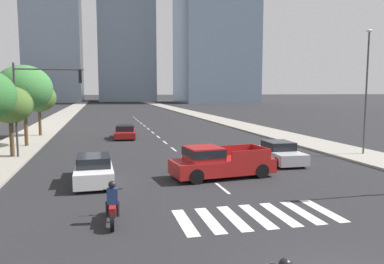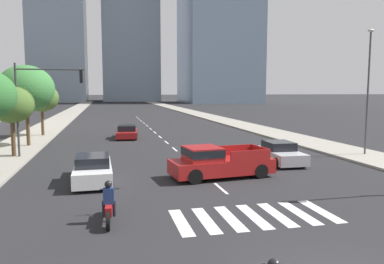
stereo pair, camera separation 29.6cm
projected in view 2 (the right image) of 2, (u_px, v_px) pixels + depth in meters
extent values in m
cube|color=gray|center=(270.00, 132.00, 40.24)|extent=(4.00, 260.00, 0.15)
cube|color=gray|center=(30.00, 139.00, 34.85)|extent=(4.00, 260.00, 0.15)
cube|color=silver|center=(181.00, 222.00, 12.96)|extent=(0.45, 2.73, 0.01)
cube|color=silver|center=(206.00, 220.00, 13.16)|extent=(0.45, 2.73, 0.01)
cube|color=silver|center=(230.00, 218.00, 13.37)|extent=(0.45, 2.73, 0.01)
cube|color=silver|center=(254.00, 216.00, 13.57)|extent=(0.45, 2.73, 0.01)
cube|color=silver|center=(277.00, 214.00, 13.77)|extent=(0.45, 2.73, 0.01)
cube|color=silver|center=(299.00, 213.00, 13.97)|extent=(0.45, 2.73, 0.01)
cube|color=silver|center=(321.00, 211.00, 14.17)|extent=(0.45, 2.73, 0.01)
cube|color=silver|center=(221.00, 188.00, 17.44)|extent=(0.14, 2.00, 0.01)
cube|color=silver|center=(200.00, 171.00, 21.31)|extent=(0.14, 2.00, 0.01)
cube|color=silver|center=(185.00, 158.00, 25.19)|extent=(0.14, 2.00, 0.01)
cube|color=silver|center=(175.00, 149.00, 29.06)|extent=(0.14, 2.00, 0.01)
cube|color=silver|center=(167.00, 142.00, 32.94)|extent=(0.14, 2.00, 0.01)
cube|color=silver|center=(160.00, 137.00, 36.81)|extent=(0.14, 2.00, 0.01)
cube|color=silver|center=(155.00, 132.00, 40.68)|extent=(0.14, 2.00, 0.01)
cube|color=silver|center=(151.00, 129.00, 44.56)|extent=(0.14, 2.00, 0.01)
cube|color=silver|center=(147.00, 126.00, 48.43)|extent=(0.14, 2.00, 0.01)
cube|color=silver|center=(144.00, 123.00, 52.31)|extent=(0.14, 2.00, 0.01)
cube|color=silver|center=(141.00, 121.00, 56.18)|extent=(0.14, 2.00, 0.01)
cube|color=silver|center=(139.00, 119.00, 60.05)|extent=(0.14, 2.00, 0.01)
cube|color=silver|center=(137.00, 117.00, 63.93)|extent=(0.14, 2.00, 0.01)
cylinder|color=black|center=(110.00, 206.00, 13.77)|extent=(0.15, 0.61, 0.60)
cylinder|color=black|center=(108.00, 221.00, 12.17)|extent=(0.15, 0.61, 0.60)
cube|color=maroon|center=(109.00, 207.00, 12.95)|extent=(0.29, 1.31, 0.32)
cylinder|color=#B2B2B7|center=(110.00, 199.00, 13.64)|extent=(0.08, 0.32, 0.67)
cylinder|color=black|center=(110.00, 189.00, 13.64)|extent=(0.70, 0.07, 0.04)
cube|color=navy|center=(109.00, 196.00, 12.80)|extent=(0.37, 0.26, 0.55)
sphere|color=black|center=(108.00, 184.00, 12.75)|extent=(0.26, 0.26, 0.26)
cylinder|color=black|center=(104.00, 209.00, 12.92)|extent=(0.13, 0.13, 0.55)
cylinder|color=black|center=(114.00, 208.00, 12.98)|extent=(0.13, 0.13, 0.55)
cube|color=maroon|center=(221.00, 166.00, 19.63)|extent=(5.57, 2.66, 0.75)
cube|color=maroon|center=(202.00, 154.00, 19.19)|extent=(1.93, 2.07, 0.70)
cube|color=black|center=(202.00, 152.00, 19.18)|extent=(1.95, 2.11, 0.39)
cube|color=maroon|center=(251.00, 156.00, 19.04)|extent=(2.25, 0.34, 0.55)
cube|color=maroon|center=(234.00, 150.00, 20.87)|extent=(2.25, 0.34, 0.55)
cube|color=maroon|center=(260.00, 151.00, 20.33)|extent=(0.31, 1.95, 0.55)
cylinder|color=black|center=(195.00, 177.00, 18.18)|extent=(0.79, 0.35, 0.76)
cylinder|color=black|center=(183.00, 169.00, 19.90)|extent=(0.79, 0.35, 0.76)
cylinder|color=black|center=(261.00, 171.00, 19.41)|extent=(0.79, 0.35, 0.76)
cylinder|color=black|center=(244.00, 165.00, 21.12)|extent=(0.79, 0.35, 0.76)
cube|color=#B7BABF|center=(280.00, 155.00, 23.47)|extent=(1.94, 4.34, 0.66)
cube|color=black|center=(279.00, 146.00, 23.62)|extent=(1.65, 1.98, 0.52)
cylinder|color=black|center=(303.00, 162.00, 22.23)|extent=(0.24, 0.65, 0.64)
cylinder|color=black|center=(277.00, 163.00, 21.91)|extent=(0.24, 0.65, 0.64)
cylinder|color=black|center=(282.00, 154.00, 25.07)|extent=(0.24, 0.65, 0.64)
cylinder|color=black|center=(259.00, 155.00, 24.75)|extent=(0.24, 0.65, 0.64)
cube|color=maroon|center=(127.00, 133.00, 35.90)|extent=(2.29, 4.78, 0.56)
cube|color=black|center=(127.00, 128.00, 35.61)|extent=(1.83, 2.23, 0.53)
cylinder|color=black|center=(119.00, 133.00, 37.35)|extent=(0.28, 0.66, 0.64)
cylinder|color=black|center=(136.00, 133.00, 37.58)|extent=(0.28, 0.66, 0.64)
cylinder|color=black|center=(117.00, 137.00, 34.25)|extent=(0.28, 0.66, 0.64)
cylinder|color=black|center=(136.00, 137.00, 34.47)|extent=(0.28, 0.66, 0.64)
cube|color=silver|center=(93.00, 171.00, 18.74)|extent=(1.88, 4.80, 0.70)
cube|color=black|center=(93.00, 160.00, 18.44)|extent=(1.62, 2.17, 0.51)
cylinder|color=black|center=(78.00, 169.00, 20.13)|extent=(0.23, 0.64, 0.64)
cylinder|color=black|center=(109.00, 168.00, 20.52)|extent=(0.23, 0.64, 0.64)
cylinder|color=black|center=(74.00, 184.00, 17.00)|extent=(0.23, 0.64, 0.64)
cylinder|color=black|center=(111.00, 182.00, 17.39)|extent=(0.23, 0.64, 0.64)
cylinder|color=#333335|center=(17.00, 110.00, 24.72)|extent=(0.14, 0.14, 6.20)
cylinder|color=#333335|center=(51.00, 69.00, 24.92)|extent=(4.39, 0.10, 0.10)
cube|color=black|center=(81.00, 76.00, 25.40)|extent=(0.20, 0.28, 0.90)
sphere|color=red|center=(81.00, 72.00, 25.37)|extent=(0.18, 0.18, 0.18)
sphere|color=orange|center=(81.00, 76.00, 25.40)|extent=(0.18, 0.18, 0.18)
sphere|color=green|center=(81.00, 81.00, 25.43)|extent=(0.18, 0.18, 0.18)
cube|color=#19662D|center=(17.00, 112.00, 24.73)|extent=(0.60, 0.04, 0.18)
cylinder|color=#3F3F42|center=(368.00, 94.00, 25.59)|extent=(0.12, 0.12, 8.32)
ellipsoid|color=beige|center=(371.00, 30.00, 25.12)|extent=(0.50, 0.24, 0.20)
cylinder|color=#4C3823|center=(13.00, 139.00, 25.15)|extent=(0.28, 0.28, 2.30)
ellipsoid|color=#426028|center=(11.00, 104.00, 24.90)|extent=(2.93, 2.93, 2.49)
cylinder|color=#4C3823|center=(28.00, 128.00, 29.95)|extent=(0.28, 0.28, 2.81)
ellipsoid|color=#387538|center=(26.00, 89.00, 29.61)|extent=(4.34, 4.34, 3.69)
cylinder|color=#4C3823|center=(43.00, 123.00, 36.88)|extent=(0.28, 0.28, 2.40)
ellipsoid|color=#426028|center=(41.00, 98.00, 36.61)|extent=(3.26, 3.26, 2.77)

